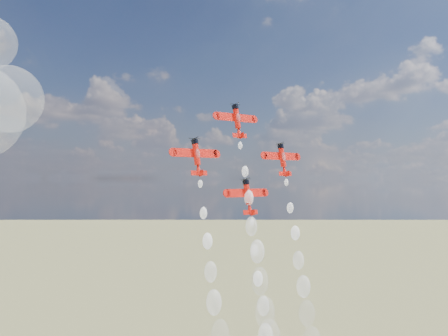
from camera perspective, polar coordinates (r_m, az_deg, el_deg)
name	(u,v)px	position (r m, az deg, el deg)	size (l,w,h in m)	color
plane_lead	(237,120)	(137.99, 1.44, 5.21)	(12.94, 4.58, 9.13)	red
plane_left	(197,156)	(126.82, -3.00, 1.29)	(12.94, 4.58, 9.13)	red
plane_right	(283,159)	(145.29, 6.39, 0.99)	(12.94, 4.58, 9.13)	red
plane_slot	(248,196)	(133.93, 2.61, -3.07)	(12.94, 4.58, 9.13)	red
smoke_trail_lead	(263,298)	(132.93, 4.29, -13.96)	(5.16, 13.74, 50.32)	white
smoke_trail_right	(310,330)	(143.62, 9.29, -17.03)	(5.59, 13.90, 50.80)	white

